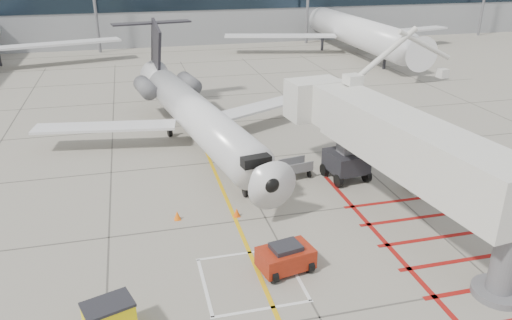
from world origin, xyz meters
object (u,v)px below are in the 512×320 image
object	(u,v)px
regional_jet	(206,104)
spill_bin	(110,319)
jet_bridge	(411,157)
pushback_tug	(286,257)

from	to	relation	value
regional_jet	spill_bin	world-z (taller)	regional_jet
regional_jet	jet_bridge	xyz separation A→B (m)	(8.38, -11.47, -0.04)
regional_jet	pushback_tug	size ratio (longest dim) A/B	12.10
pushback_tug	spill_bin	bearing A→B (deg)	-173.57
jet_bridge	spill_bin	world-z (taller)	jet_bridge
pushback_tug	spill_bin	xyz separation A→B (m)	(-7.41, -2.33, 0.05)
regional_jet	spill_bin	distance (m)	17.66
regional_jet	pushback_tug	bearing A→B (deg)	-94.62
regional_jet	spill_bin	xyz separation A→B (m)	(-6.19, -16.27, -2.99)
regional_jet	jet_bridge	bearing A→B (deg)	-63.47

